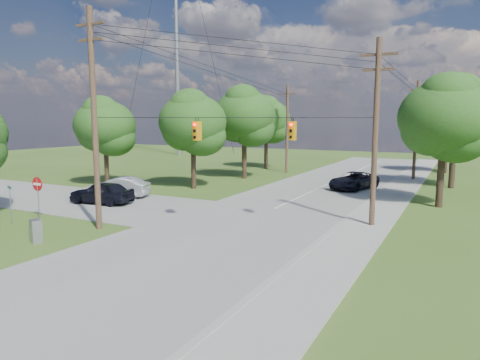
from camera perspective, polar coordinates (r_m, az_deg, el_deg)
The scene contains 24 objects.
ground at distance 22.20m, azimuth -10.61°, elevation -7.98°, with size 140.00×140.00×0.00m, color #36541C.
main_road at distance 25.20m, azimuth 0.11°, elevation -5.89°, with size 10.00×100.00×0.03m, color gray.
cross_road at distance 42.42m, azimuth -29.27°, elevation -1.27°, with size 48.00×9.00×0.03m, color gray.
sidewalk_east at distance 22.97m, azimuth 15.22°, elevation -7.43°, with size 2.60×100.00×0.12m, color gray.
pole_sw at distance 24.78m, azimuth -18.86°, elevation 7.95°, with size 2.00×0.32×12.00m.
pole_ne at distance 25.10m, azimuth 17.62°, elevation 6.26°, with size 2.00×0.32×10.50m.
pole_north_e at distance 46.92m, azimuth 22.40°, elevation 6.20°, with size 2.00×0.32×10.00m.
pole_north_w at distance 50.18m, azimuth 6.30°, elevation 6.82°, with size 2.00×0.32×10.00m.
power_lines at distance 30.78m, azimuth 5.08°, elevation 13.70°, with size 13.93×29.62×4.93m.
traffic_signals at distance 23.72m, azimuth 0.67°, elevation 6.63°, with size 4.91×3.27×1.05m.
radio_mast at distance 79.11m, azimuth -8.50°, elevation 19.82°, with size 0.70×0.70×45.00m, color gray.
tree_w_near at distance 38.21m, azimuth -6.31°, elevation 7.69°, with size 6.00×6.00×8.40m.
tree_w_mid at distance 44.61m, azimuth 0.58°, elevation 8.60°, with size 6.40×6.40×9.22m.
tree_w_far at distance 54.49m, azimuth 3.53°, elevation 8.11°, with size 6.00×6.00×8.73m.
tree_e_near at distance 32.73m, azimuth 25.59°, elevation 7.53°, with size 6.20×6.20×8.81m.
tree_e_mid at distance 42.72m, azimuth 26.87°, elevation 8.23°, with size 6.60×6.60×9.64m.
tree_e_far at distance 54.73m, azimuth 25.98°, elevation 6.99°, with size 5.80×5.80×8.32m.
tree_cross_n at distance 41.39m, azimuth -17.57°, elevation 6.93°, with size 5.60×5.60×7.91m.
car_cross_dark at distance 32.75m, azimuth -17.94°, elevation -1.59°, with size 1.93×4.79×1.63m, color black.
car_cross_silver at distance 35.04m, azimuth -15.96°, elevation -0.94°, with size 1.69×4.86×1.60m, color silver.
car_main_north at distance 39.14m, azimuth 14.93°, elevation -0.07°, with size 2.50×5.42×1.51m, color black.
control_cabinet at distance 23.66m, azimuth -25.56°, elevation -6.18°, with size 0.65×0.47×1.17m, color gray.
do_not_enter_sign at distance 29.03m, azimuth -25.38°, elevation -1.07°, with size 0.87×0.08×2.61m.
street_name_sign at distance 28.47m, azimuth -28.32°, elevation -2.25°, with size 0.65×0.26×2.26m.
Camera 1 is at (13.34, -16.70, 6.01)m, focal length 32.00 mm.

